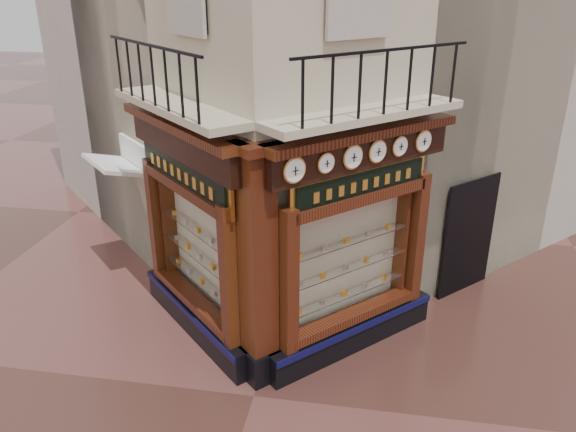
% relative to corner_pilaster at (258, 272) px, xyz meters
% --- Properties ---
extents(ground, '(80.00, 80.00, 0.00)m').
position_rel_corner_pilaster_xyz_m(ground, '(0.00, -0.50, -1.95)').
color(ground, '#452620').
rests_on(ground, ground).
extents(neighbour_left, '(11.31, 11.31, 11.00)m').
position_rel_corner_pilaster_xyz_m(neighbour_left, '(-2.47, 8.13, 3.55)').
color(neighbour_left, beige).
rests_on(neighbour_left, ground).
extents(neighbour_right, '(11.31, 11.31, 11.00)m').
position_rel_corner_pilaster_xyz_m(neighbour_right, '(2.47, 8.13, 3.55)').
color(neighbour_right, beige).
rests_on(neighbour_right, ground).
extents(shopfront_left, '(2.86, 2.86, 3.98)m').
position_rel_corner_pilaster_xyz_m(shopfront_left, '(-1.41, 1.07, 0.03)').
color(shopfront_left, black).
rests_on(shopfront_left, ground).
extents(shopfront_right, '(2.86, 2.86, 3.98)m').
position_rel_corner_pilaster_xyz_m(shopfront_right, '(1.41, 1.07, 0.03)').
color(shopfront_right, black).
rests_on(shopfront_right, ground).
extents(corner_pilaster, '(0.85, 0.85, 3.98)m').
position_rel_corner_pilaster_xyz_m(corner_pilaster, '(0.00, 0.00, 0.00)').
color(corner_pilaster, black).
rests_on(corner_pilaster, ground).
extents(balcony, '(5.94, 2.97, 1.03)m').
position_rel_corner_pilaster_xyz_m(balcony, '(0.00, 0.99, 2.27)').
color(balcony, '#C1B796').
rests_on(balcony, ground).
extents(clock_a, '(0.31, 0.31, 0.39)m').
position_rel_corner_pilaster_xyz_m(clock_a, '(0.55, -0.05, 1.67)').
color(clock_a, gold).
rests_on(clock_a, ground).
extents(clock_b, '(0.26, 0.26, 0.31)m').
position_rel_corner_pilaster_xyz_m(clock_b, '(0.95, 0.34, 1.67)').
color(clock_b, gold).
rests_on(clock_b, ground).
extents(clock_c, '(0.31, 0.31, 0.38)m').
position_rel_corner_pilaster_xyz_m(clock_c, '(1.31, 0.70, 1.67)').
color(clock_c, gold).
rests_on(clock_c, ground).
extents(clock_d, '(0.30, 0.30, 0.37)m').
position_rel_corner_pilaster_xyz_m(clock_d, '(1.66, 1.06, 1.67)').
color(clock_d, gold).
rests_on(clock_d, ground).
extents(clock_e, '(0.27, 0.27, 0.33)m').
position_rel_corner_pilaster_xyz_m(clock_e, '(2.00, 1.40, 1.67)').
color(clock_e, gold).
rests_on(clock_e, ground).
extents(clock_f, '(0.30, 0.30, 0.37)m').
position_rel_corner_pilaster_xyz_m(clock_f, '(2.38, 1.78, 1.67)').
color(clock_f, gold).
rests_on(clock_f, ground).
extents(awning, '(1.67, 1.67, 0.31)m').
position_rel_corner_pilaster_xyz_m(awning, '(-3.67, 2.97, -1.95)').
color(awning, white).
rests_on(awning, ground).
extents(signboard_left, '(2.29, 2.29, 0.61)m').
position_rel_corner_pilaster_xyz_m(signboard_left, '(-1.46, 1.01, 1.15)').
color(signboard_left, '#F1B847').
rests_on(signboard_left, ground).
extents(signboard_right, '(2.01, 2.01, 0.54)m').
position_rel_corner_pilaster_xyz_m(signboard_right, '(1.46, 1.01, 1.15)').
color(signboard_right, '#F1B847').
rests_on(signboard_right, ground).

